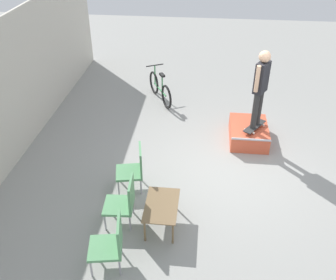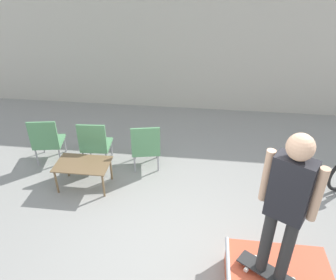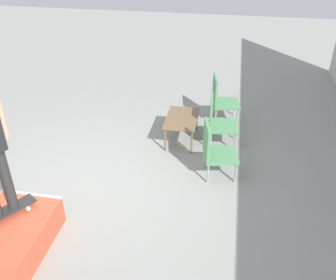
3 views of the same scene
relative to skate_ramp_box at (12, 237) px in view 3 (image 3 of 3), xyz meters
The scene contains 7 objects.
ground_plane 1.36m from the skate_ramp_box, 159.02° to the left, with size 24.00×24.00×0.00m, color gray.
skate_ramp_box is the anchor object (origin of this frame).
skateboard_on_ramp 0.33m from the skate_ramp_box, 146.49° to the right, with size 0.74×0.59×0.07m.
coffee_table 3.49m from the skate_ramp_box, 150.00° to the left, with size 0.92×0.58×0.48m.
patio_chair_left 4.64m from the skate_ramp_box, 148.66° to the left, with size 0.60×0.60×0.94m.
patio_chair_center 3.86m from the skate_ramp_box, 141.33° to the left, with size 0.55×0.55×0.94m.
patio_chair_right 3.17m from the skate_ramp_box, 130.20° to the left, with size 0.62×0.62×0.94m.
Camera 3 is at (4.26, 2.06, 3.73)m, focal length 40.00 mm.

